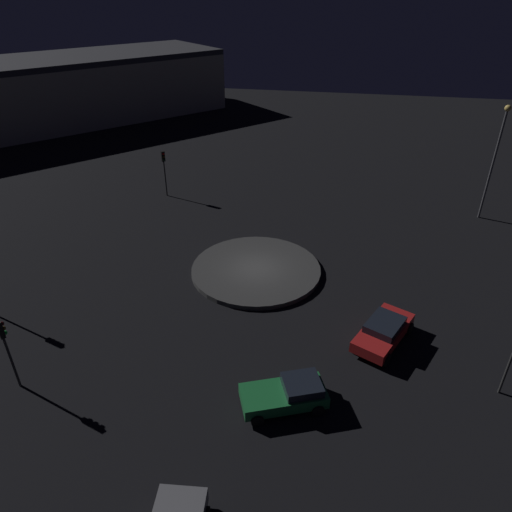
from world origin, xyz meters
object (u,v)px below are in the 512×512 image
traffic_light_northwest (5,341)px  store_building (75,88)px  car_green (287,394)px  car_red (383,331)px  traffic_light_northeast (164,165)px  streetlamp_southeast (496,151)px

traffic_light_northwest → store_building: 51.75m
car_green → car_red: bearing=-152.5°
car_red → store_building: bearing=-109.1°
car_red → traffic_light_northwest: 19.11m
traffic_light_northwest → store_building: bearing=62.9°
traffic_light_northeast → traffic_light_northwest: 23.59m
traffic_light_northeast → store_building: size_ratio=0.11×
traffic_light_northeast → store_building: bearing=179.3°
traffic_light_northeast → traffic_light_northwest: (-23.58, -0.88, -0.10)m
streetlamp_southeast → traffic_light_northeast: bearing=91.2°
traffic_light_northeast → store_building: 31.46m
traffic_light_northwest → store_building: store_building is taller
car_red → streetlamp_southeast: 20.12m
car_green → streetlamp_southeast: bearing=-142.0°
car_red → traffic_light_northwest: traffic_light_northwest is taller
streetlamp_southeast → car_green: bearing=149.9°
traffic_light_northwest → streetlamp_southeast: (24.15, -26.42, 2.82)m
streetlamp_southeast → traffic_light_northwest: bearing=132.4°
car_green → traffic_light_northwest: bearing=-16.5°
traffic_light_northwest → store_building: size_ratio=0.10×
car_green → traffic_light_northeast: traffic_light_northeast is taller
car_green → traffic_light_northwest: size_ratio=1.08×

